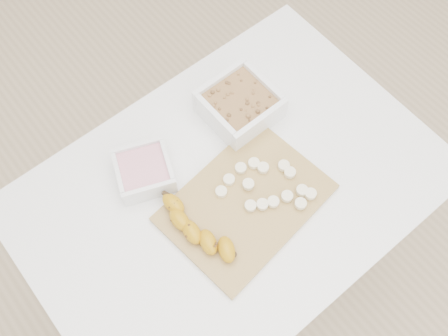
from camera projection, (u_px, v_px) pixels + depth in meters
ground at (229, 267)px, 1.88m from camera, size 3.50×3.50×0.00m
table at (231, 202)px, 1.29m from camera, size 1.00×0.70×0.75m
bowl_yogurt at (144, 171)px, 1.19m from camera, size 0.17×0.17×0.06m
bowl_granola at (240, 105)px, 1.26m from camera, size 0.17×0.17×0.08m
cutting_board at (246, 203)px, 1.18m from camera, size 0.40×0.31×0.01m
banana at (199, 230)px, 1.13m from camera, size 0.07×0.22×0.04m
banana_slices at (268, 186)px, 1.18m from camera, size 0.19×0.19×0.02m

